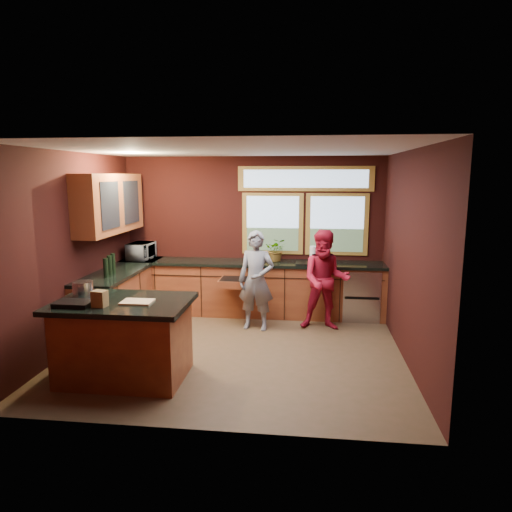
% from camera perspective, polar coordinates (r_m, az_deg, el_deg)
% --- Properties ---
extents(floor, '(4.50, 4.50, 0.00)m').
position_cam_1_polar(floor, '(6.41, -2.64, -11.72)').
color(floor, brown).
rests_on(floor, ground).
extents(room_shell, '(4.52, 4.02, 2.71)m').
position_cam_1_polar(room_shell, '(6.42, -7.59, 4.80)').
color(room_shell, black).
rests_on(room_shell, ground).
extents(back_counter, '(4.50, 0.64, 0.93)m').
position_cam_1_polar(back_counter, '(7.85, 0.77, -4.05)').
color(back_counter, maroon).
rests_on(back_counter, floor).
extents(left_counter, '(0.64, 2.30, 0.93)m').
position_cam_1_polar(left_counter, '(7.58, -16.37, -4.97)').
color(left_counter, maroon).
rests_on(left_counter, floor).
extents(island, '(1.55, 1.05, 0.95)m').
position_cam_1_polar(island, '(5.66, -16.14, -9.97)').
color(island, maroon).
rests_on(island, floor).
extents(person_grey, '(0.61, 0.44, 1.55)m').
position_cam_1_polar(person_grey, '(7.05, 0.03, -3.09)').
color(person_grey, slate).
rests_on(person_grey, floor).
extents(person_red, '(0.76, 0.59, 1.56)m').
position_cam_1_polar(person_red, '(7.13, 8.68, -3.00)').
color(person_red, '#A41328').
rests_on(person_red, floor).
extents(microwave, '(0.38, 0.54, 0.29)m').
position_cam_1_polar(microwave, '(8.19, -14.16, 0.60)').
color(microwave, '#999999').
rests_on(microwave, left_counter).
extents(potted_plant, '(0.36, 0.31, 0.40)m').
position_cam_1_polar(potted_plant, '(7.74, 2.55, 0.76)').
color(potted_plant, '#999999').
rests_on(potted_plant, back_counter).
extents(paper_towel, '(0.12, 0.12, 0.28)m').
position_cam_1_polar(paper_towel, '(7.69, 7.17, 0.19)').
color(paper_towel, silver).
rests_on(paper_towel, back_counter).
extents(cutting_board, '(0.35, 0.26, 0.02)m').
position_cam_1_polar(cutting_board, '(5.40, -14.62, -5.56)').
color(cutting_board, tan).
rests_on(cutting_board, island).
extents(stock_pot, '(0.24, 0.24, 0.18)m').
position_cam_1_polar(stock_pot, '(5.86, -20.82, -3.86)').
color(stock_pot, silver).
rests_on(stock_pot, island).
extents(paper_bag, '(0.17, 0.14, 0.18)m').
position_cam_1_polar(paper_bag, '(5.34, -18.95, -5.07)').
color(paper_bag, brown).
rests_on(paper_bag, island).
extents(black_tray, '(0.40, 0.28, 0.05)m').
position_cam_1_polar(black_tray, '(5.49, -21.76, -5.54)').
color(black_tray, black).
rests_on(black_tray, island).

